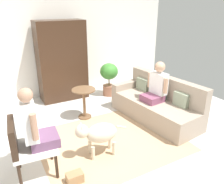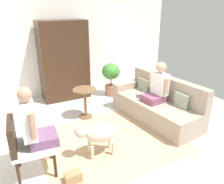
{
  "view_description": "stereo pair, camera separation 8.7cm",
  "coord_description": "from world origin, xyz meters",
  "px_view_note": "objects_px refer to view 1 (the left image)",
  "views": [
    {
      "loc": [
        -1.59,
        -3.13,
        2.34
      ],
      "look_at": [
        0.16,
        0.04,
        0.92
      ],
      "focal_mm": 36.58,
      "sensor_mm": 36.0,
      "label": 1
    },
    {
      "loc": [
        -1.52,
        -3.18,
        2.34
      ],
      "look_at": [
        0.16,
        0.04,
        0.92
      ],
      "focal_mm": 36.58,
      "sensor_mm": 36.0,
      "label": 2
    }
  ],
  "objects_px": {
    "armoire_cabinet": "(62,61)",
    "couch": "(156,104)",
    "dog": "(99,133)",
    "person_on_armchair": "(34,124)",
    "person_on_couch": "(157,85)",
    "round_end_table": "(84,99)",
    "handbag": "(75,178)",
    "armchair": "(25,144)",
    "potted_plant": "(109,76)"
  },
  "relations": [
    {
      "from": "couch",
      "to": "potted_plant",
      "type": "xyz_separation_m",
      "value": [
        -0.27,
        1.64,
        0.22
      ]
    },
    {
      "from": "dog",
      "to": "potted_plant",
      "type": "distance_m",
      "value": 2.64
    },
    {
      "from": "armoire_cabinet",
      "to": "armchair",
      "type": "bearing_deg",
      "value": -117.66
    },
    {
      "from": "couch",
      "to": "person_on_couch",
      "type": "xyz_separation_m",
      "value": [
        -0.04,
        -0.03,
        0.44
      ]
    },
    {
      "from": "round_end_table",
      "to": "handbag",
      "type": "bearing_deg",
      "value": -116.55
    },
    {
      "from": "person_on_armchair",
      "to": "person_on_couch",
      "type": "bearing_deg",
      "value": 11.7
    },
    {
      "from": "round_end_table",
      "to": "armoire_cabinet",
      "type": "distance_m",
      "value": 1.42
    },
    {
      "from": "person_on_couch",
      "to": "potted_plant",
      "type": "relative_size",
      "value": 0.94
    },
    {
      "from": "person_on_armchair",
      "to": "round_end_table",
      "type": "relative_size",
      "value": 1.32
    },
    {
      "from": "person_on_couch",
      "to": "handbag",
      "type": "bearing_deg",
      "value": -155.96
    },
    {
      "from": "potted_plant",
      "to": "armchair",
      "type": "bearing_deg",
      "value": -138.58
    },
    {
      "from": "round_end_table",
      "to": "armoire_cabinet",
      "type": "xyz_separation_m",
      "value": [
        -0.04,
        1.3,
        0.55
      ]
    },
    {
      "from": "couch",
      "to": "round_end_table",
      "type": "bearing_deg",
      "value": 151.55
    },
    {
      "from": "person_on_armchair",
      "to": "armoire_cabinet",
      "type": "distance_m",
      "value": 2.87
    },
    {
      "from": "potted_plant",
      "to": "armoire_cabinet",
      "type": "height_order",
      "value": "armoire_cabinet"
    },
    {
      "from": "couch",
      "to": "armoire_cabinet",
      "type": "xyz_separation_m",
      "value": [
        -1.39,
        2.04,
        0.67
      ]
    },
    {
      "from": "armchair",
      "to": "potted_plant",
      "type": "distance_m",
      "value": 3.3
    },
    {
      "from": "person_on_couch",
      "to": "armoire_cabinet",
      "type": "relative_size",
      "value": 0.42
    },
    {
      "from": "round_end_table",
      "to": "dog",
      "type": "distance_m",
      "value": 1.37
    },
    {
      "from": "person_on_armchair",
      "to": "round_end_table",
      "type": "distance_m",
      "value": 1.83
    },
    {
      "from": "couch",
      "to": "person_on_armchair",
      "type": "xyz_separation_m",
      "value": [
        -2.6,
        -0.56,
        0.49
      ]
    },
    {
      "from": "armchair",
      "to": "dog",
      "type": "distance_m",
      "value": 1.1
    },
    {
      "from": "dog",
      "to": "round_end_table",
      "type": "bearing_deg",
      "value": 77.29
    },
    {
      "from": "potted_plant",
      "to": "armoire_cabinet",
      "type": "xyz_separation_m",
      "value": [
        -1.12,
        0.4,
        0.45
      ]
    },
    {
      "from": "person_on_couch",
      "to": "round_end_table",
      "type": "relative_size",
      "value": 1.25
    },
    {
      "from": "person_on_armchair",
      "to": "round_end_table",
      "type": "height_order",
      "value": "person_on_armchair"
    },
    {
      "from": "armoire_cabinet",
      "to": "handbag",
      "type": "distance_m",
      "value": 3.28
    },
    {
      "from": "couch",
      "to": "person_on_armchair",
      "type": "distance_m",
      "value": 2.7
    },
    {
      "from": "person_on_couch",
      "to": "potted_plant",
      "type": "height_order",
      "value": "person_on_couch"
    },
    {
      "from": "person_on_armchair",
      "to": "potted_plant",
      "type": "relative_size",
      "value": 0.99
    },
    {
      "from": "round_end_table",
      "to": "handbag",
      "type": "height_order",
      "value": "round_end_table"
    },
    {
      "from": "couch",
      "to": "armoire_cabinet",
      "type": "distance_m",
      "value": 2.56
    },
    {
      "from": "person_on_couch",
      "to": "armoire_cabinet",
      "type": "height_order",
      "value": "armoire_cabinet"
    },
    {
      "from": "couch",
      "to": "dog",
      "type": "relative_size",
      "value": 2.47
    },
    {
      "from": "armoire_cabinet",
      "to": "couch",
      "type": "bearing_deg",
      "value": -55.73
    },
    {
      "from": "person_on_armchair",
      "to": "handbag",
      "type": "relative_size",
      "value": 3.78
    },
    {
      "from": "armchair",
      "to": "dog",
      "type": "xyz_separation_m",
      "value": [
        1.09,
        -0.05,
        -0.12
      ]
    },
    {
      "from": "round_end_table",
      "to": "potted_plant",
      "type": "bearing_deg",
      "value": 39.81
    },
    {
      "from": "round_end_table",
      "to": "dog",
      "type": "bearing_deg",
      "value": -102.71
    },
    {
      "from": "round_end_table",
      "to": "dog",
      "type": "relative_size",
      "value": 0.77
    },
    {
      "from": "round_end_table",
      "to": "person_on_couch",
      "type": "bearing_deg",
      "value": -30.23
    },
    {
      "from": "person_on_couch",
      "to": "handbag",
      "type": "distance_m",
      "value": 2.48
    },
    {
      "from": "handbag",
      "to": "couch",
      "type": "bearing_deg",
      "value": 24.26
    },
    {
      "from": "potted_plant",
      "to": "handbag",
      "type": "bearing_deg",
      "value": -126.5
    },
    {
      "from": "armchair",
      "to": "potted_plant",
      "type": "height_order",
      "value": "armchair"
    },
    {
      "from": "round_end_table",
      "to": "armoire_cabinet",
      "type": "bearing_deg",
      "value": 91.55
    },
    {
      "from": "couch",
      "to": "person_on_armchair",
      "type": "bearing_deg",
      "value": -167.86
    },
    {
      "from": "dog",
      "to": "person_on_couch",
      "type": "bearing_deg",
      "value": 19.51
    },
    {
      "from": "armoire_cabinet",
      "to": "dog",
      "type": "bearing_deg",
      "value": -95.75
    },
    {
      "from": "couch",
      "to": "handbag",
      "type": "distance_m",
      "value": 2.45
    }
  ]
}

